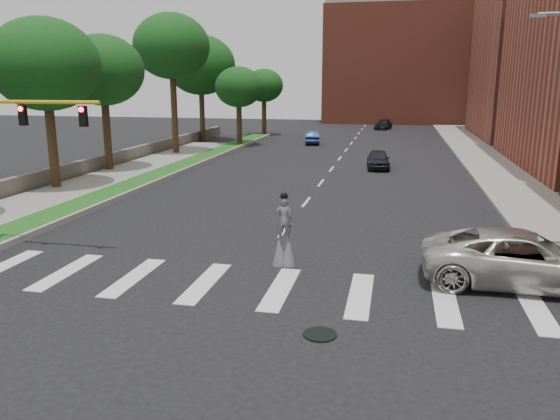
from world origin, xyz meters
name	(u,v)px	position (x,y,z in m)	size (l,w,h in m)	color
ground_plane	(233,297)	(0.00, 0.00, 0.00)	(160.00, 160.00, 0.00)	black
grass_median	(158,175)	(-11.50, 20.00, 0.12)	(2.00, 60.00, 0.25)	#195217
median_curb	(172,175)	(-10.45, 20.00, 0.14)	(0.20, 60.00, 0.28)	gray
sidewalk_left	(29,204)	(-14.50, 10.00, 0.09)	(4.00, 60.00, 0.18)	gray
sidewalk_right	(508,176)	(12.50, 25.00, 0.09)	(5.00, 90.00, 0.18)	gray
stone_wall	(102,163)	(-17.00, 22.00, 0.55)	(0.50, 56.00, 1.10)	#5C564F
manhole	(320,334)	(3.00, -2.00, 0.02)	(0.90, 0.90, 0.04)	black
building_far	(557,50)	(22.00, 54.00, 10.00)	(16.00, 22.00, 20.00)	#9D4A3A
building_backdrop	(408,65)	(6.00, 78.00, 9.00)	(26.00, 14.00, 18.00)	#994330
traffic_signal	(8,146)	(-9.78, 3.00, 4.15)	(5.30, 0.23, 6.20)	black
stilt_performer	(284,238)	(0.93, 3.33, 1.03)	(0.84, 0.56, 2.72)	#362315
suv_crossing	(524,259)	(9.00, 3.00, 0.90)	(3.00, 6.50, 1.81)	beige
car_near	(378,159)	(3.45, 27.00, 0.71)	(1.67, 4.15, 1.41)	black
car_mid	(313,138)	(-4.03, 42.67, 0.68)	(1.43, 4.11, 1.35)	navy
car_far	(383,125)	(2.87, 62.64, 0.65)	(1.82, 4.47, 1.30)	black
tree_2	(45,65)	(-15.79, 14.44, 7.48)	(6.42, 6.42, 10.25)	#362315
tree_3	(103,71)	(-16.07, 21.50, 7.27)	(5.92, 5.92, 9.83)	#362315
tree_4	(172,47)	(-14.97, 31.55, 9.49)	(6.71, 6.71, 12.39)	#362315
tree_5	(201,65)	(-16.38, 42.63, 8.22)	(7.51, 7.51, 11.43)	#362315
tree_6	(239,88)	(-11.16, 39.28, 5.91)	(4.80, 4.80, 8.01)	#362315
tree_7	(264,86)	(-11.31, 50.77, 5.98)	(4.68, 4.68, 8.03)	#362315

